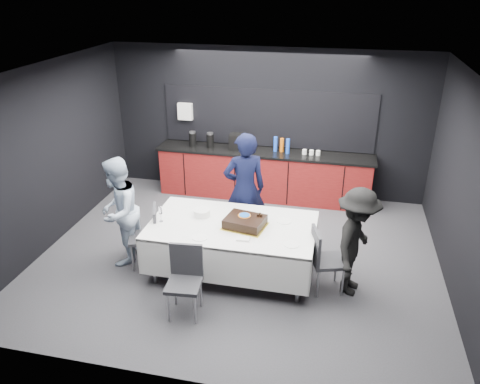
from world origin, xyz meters
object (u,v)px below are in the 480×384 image
(champagne_flute, at_px, (160,211))
(chair_left, at_px, (149,232))
(plate_stack, at_px, (202,213))
(chair_near, at_px, (185,275))
(person_left, at_px, (118,212))
(party_table, at_px, (232,233))
(person_center, at_px, (245,189))
(chair_right, at_px, (323,256))
(cake_assembly, at_px, (245,222))
(person_right, at_px, (356,242))

(champagne_flute, height_order, chair_left, champagne_flute)
(plate_stack, bearing_deg, chair_left, -163.67)
(chair_near, bearing_deg, person_left, 144.84)
(chair_near, distance_m, person_left, 1.64)
(champagne_flute, bearing_deg, chair_near, -53.47)
(party_table, xyz_separation_m, chair_left, (-1.24, -0.07, -0.11))
(plate_stack, xyz_separation_m, person_left, (-1.21, -0.20, -0.01))
(party_table, bearing_deg, person_center, 90.92)
(person_left, bearing_deg, person_center, 115.06)
(party_table, height_order, chair_right, chair_right)
(chair_left, relative_size, person_center, 0.50)
(chair_right, relative_size, person_center, 0.50)
(chair_near, relative_size, person_left, 0.57)
(party_table, relative_size, person_left, 1.42)
(cake_assembly, xyz_separation_m, person_center, (-0.20, 0.92, 0.07))
(plate_stack, relative_size, person_center, 0.13)
(chair_left, height_order, person_center, person_center)
(party_table, xyz_separation_m, chair_near, (-0.38, -0.98, -0.11))
(plate_stack, distance_m, chair_near, 1.18)
(chair_right, bearing_deg, party_table, 172.77)
(cake_assembly, bearing_deg, person_left, -179.13)
(person_left, bearing_deg, person_right, 85.12)
(champagne_flute, distance_m, person_left, 0.71)
(person_center, bearing_deg, person_left, 4.83)
(chair_near, bearing_deg, chair_right, 26.25)
(chair_left, xyz_separation_m, chair_right, (2.53, -0.09, 0.00))
(party_table, bearing_deg, chair_near, -110.96)
(cake_assembly, xyz_separation_m, person_left, (-1.88, -0.03, -0.03))
(champagne_flute, relative_size, person_left, 0.14)
(party_table, bearing_deg, chair_left, -176.80)
(plate_stack, distance_m, chair_right, 1.82)
(cake_assembly, bearing_deg, champagne_flute, -174.62)
(plate_stack, relative_size, chair_left, 0.26)
(chair_left, bearing_deg, cake_assembly, 1.84)
(chair_left, bearing_deg, person_center, 38.06)
(party_table, xyz_separation_m, cake_assembly, (0.19, -0.02, 0.21))
(party_table, height_order, person_left, person_left)
(chair_near, bearing_deg, person_center, 79.07)
(chair_near, height_order, person_right, person_right)
(chair_left, bearing_deg, chair_right, -2.12)
(chair_near, bearing_deg, plate_stack, 95.72)
(cake_assembly, distance_m, plate_stack, 0.70)
(person_center, bearing_deg, chair_left, 13.57)
(champagne_flute, height_order, person_right, person_right)
(cake_assembly, height_order, person_right, person_right)
(party_table, bearing_deg, plate_stack, 162.83)
(party_table, relative_size, person_right, 1.52)
(plate_stack, bearing_deg, party_table, -17.17)
(chair_near, xyz_separation_m, person_center, (0.36, 1.87, 0.38))
(person_right, bearing_deg, person_center, 74.31)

